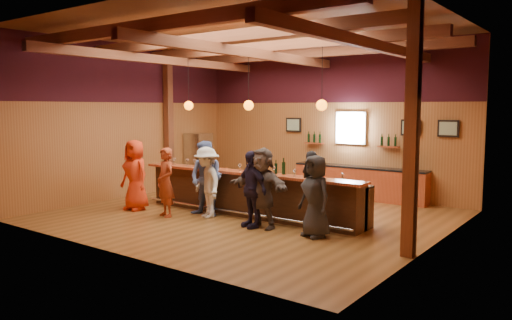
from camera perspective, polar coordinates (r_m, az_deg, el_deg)
The scene contains 27 objects.
room at distance 12.15m, azimuth -0.69°, elevation 8.68°, with size 9.04×9.00×4.52m.
bar_counter at distance 12.38m, azimuth -0.35°, elevation -3.88°, with size 6.30×1.07×1.11m.
back_bar_cabinet at distance 14.83m, azimuth 11.68°, elevation -2.54°, with size 4.00×0.52×0.95m.
window at distance 15.06m, azimuth 10.78°, elevation 3.63°, with size 0.95×0.09×0.95m.
framed_pictures at distance 14.69m, azimuth 13.82°, elevation 3.70°, with size 5.35×0.05×0.45m.
wine_shelves at distance 15.02m, azimuth 10.64°, elevation 1.98°, with size 3.00×0.18×0.30m.
pendant_lights at distance 12.09m, azimuth -0.85°, elevation 6.29°, with size 4.24×0.24×1.37m.
stainless_fridge at distance 16.82m, azimuth -6.58°, elevation 0.00°, with size 0.70×0.70×1.80m, color silver.
customer_orange at distance 13.29m, azimuth -13.66°, elevation -1.67°, with size 0.89×0.58×1.82m, color red.
customer_redvest at distance 12.30m, azimuth -10.29°, elevation -2.52°, with size 0.61×0.40×1.69m, color #9C391C.
customer_denim at distance 12.21m, azimuth -5.68°, elevation -2.14°, with size 0.90×0.70×1.85m, color #5065A0.
customer_white at distance 12.05m, azimuth -5.66°, elevation -2.55°, with size 1.11×0.64×1.72m, color beige.
customer_navy at distance 11.02m, azimuth -0.53°, elevation -3.35°, with size 1.00×0.42×1.71m, color black.
customer_brown at distance 10.98m, azimuth 0.70°, elevation -3.19°, with size 1.66×0.53×1.79m, color #534742.
customer_dark at distance 10.27m, azimuth 6.78°, elevation -4.13°, with size 0.83×0.54×1.69m, color #242326.
bartender at distance 12.68m, azimuth 6.36°, elevation -2.46°, with size 0.57×0.38×1.57m, color black.
ice_bucket at distance 11.86m, azimuth -0.24°, elevation -0.89°, with size 0.21×0.21×0.23m, color brown.
bottle_a at distance 11.65m, azimuth 2.29°, elevation -0.95°, with size 0.07×0.07×0.32m.
bottle_b at distance 11.54m, azimuth 3.17°, elevation -0.90°, with size 0.08×0.08×0.38m.
glass_a at distance 13.60m, azimuth -9.35°, elevation 0.00°, with size 0.08×0.08×0.19m.
glass_b at distance 13.29m, azimuth -7.86°, elevation -0.07°, with size 0.09×0.09×0.20m.
glass_c at distance 13.17m, azimuth -6.99°, elevation -0.14°, with size 0.09×0.09×0.19m.
glass_d at distance 12.59m, azimuth -5.28°, elevation -0.49°, with size 0.07×0.07×0.17m.
glass_e at distance 12.18m, azimuth -1.85°, elevation -0.64°, with size 0.08×0.08×0.18m.
glass_f at distance 11.54m, azimuth 2.03°, elevation -0.97°, with size 0.08×0.08×0.19m.
glass_g at distance 11.25m, azimuth 4.42°, elevation -1.25°, with size 0.07×0.07×0.17m.
glass_h at distance 11.02m, azimuth 6.84°, elevation -1.43°, with size 0.07×0.07×0.17m.
Camera 1 is at (7.33, -9.61, 2.65)m, focal length 35.00 mm.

